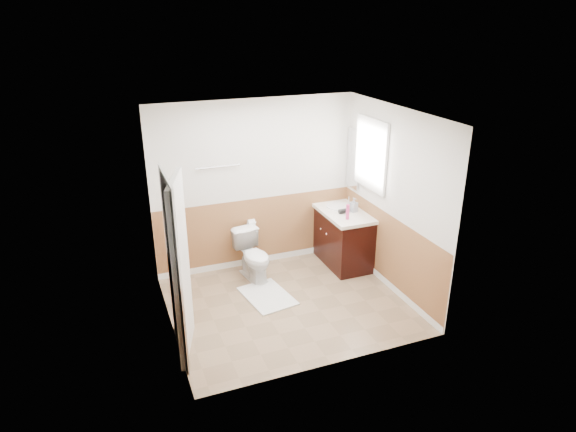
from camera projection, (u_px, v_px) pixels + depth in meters
name	position (u px, v px, depth m)	size (l,w,h in m)	color
floor	(288.00, 304.00, 6.59)	(3.00, 3.00, 0.00)	#8C7051
ceiling	(288.00, 114.00, 5.65)	(3.00, 3.00, 0.00)	white
wall_back	(255.00, 185.00, 7.25)	(3.00, 3.00, 0.00)	silver
wall_front	(335.00, 262.00, 5.00)	(3.00, 3.00, 0.00)	silver
wall_left	(164.00, 235.00, 5.62)	(3.00, 3.00, 0.00)	silver
wall_right	(393.00, 201.00, 6.63)	(3.00, 3.00, 0.00)	silver
wainscot_back	(257.00, 233.00, 7.52)	(3.00, 3.00, 0.00)	#9E663F
wainscot_front	(332.00, 325.00, 5.29)	(3.00, 3.00, 0.00)	#9E663F
wainscot_left	(171.00, 293.00, 5.90)	(2.60, 2.60, 0.00)	#9E663F
wainscot_right	(388.00, 252.00, 6.90)	(2.60, 2.60, 0.00)	#9E663F
toilet	(254.00, 256.00, 7.14)	(0.39, 0.68, 0.70)	white
bath_mat	(267.00, 296.00, 6.77)	(0.55, 0.80, 0.02)	silver
vanity_cabinet	(341.00, 238.00, 7.60)	(0.55, 1.10, 0.80)	black
vanity_knob_left	(327.00, 234.00, 7.35)	(0.03, 0.03, 0.03)	silver
vanity_knob_right	(321.00, 229.00, 7.53)	(0.03, 0.03, 0.03)	#B4B3BA
countertop	(342.00, 212.00, 7.43)	(0.60, 1.15, 0.05)	silver
sink_basin	(338.00, 206.00, 7.55)	(0.36, 0.36, 0.02)	white
faucet	(349.00, 201.00, 7.59)	(0.02, 0.02, 0.14)	silver
lotion_bottle	(348.00, 212.00, 7.06)	(0.05, 0.05, 0.22)	#D33679
soap_dispenser	(354.00, 205.00, 7.33)	(0.09, 0.10, 0.21)	#9AA1AE
hair_dryer_body	(343.00, 211.00, 7.30)	(0.07, 0.07, 0.14)	black
hair_dryer_handle	(341.00, 213.00, 7.31)	(0.03, 0.03, 0.07)	black
mirror_panel	(353.00, 159.00, 7.46)	(0.02, 0.35, 0.90)	silver
window_frame	(371.00, 154.00, 6.94)	(0.04, 0.80, 1.00)	white
window_glass	(372.00, 154.00, 6.94)	(0.01, 0.70, 0.90)	white
door	(181.00, 269.00, 5.35)	(0.05, 0.80, 2.04)	white
door_frame	(174.00, 270.00, 5.32)	(0.02, 0.92, 2.10)	white
door_knob	(182.00, 261.00, 5.68)	(0.06, 0.06, 0.06)	silver
towel_bar	(218.00, 167.00, 6.88)	(0.02, 0.02, 0.62)	silver
tp_holder_bar	(251.00, 223.00, 7.36)	(0.02, 0.02, 0.14)	silver
tp_roll	(251.00, 223.00, 7.36)	(0.11, 0.11, 0.10)	white
tp_sheet	(251.00, 230.00, 7.40)	(0.10, 0.01, 0.16)	white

